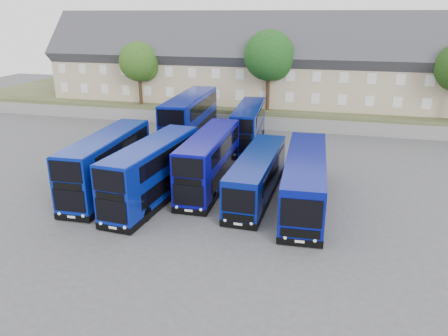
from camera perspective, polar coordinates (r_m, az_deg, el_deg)
The scene contains 13 objects.
ground at distance 30.12m, azimuth -5.95°, elevation -5.81°, with size 120.00×120.00×0.00m, color #4A4A4F.
retaining_wall at distance 51.83m, azimuth 3.16°, elevation 6.04°, with size 70.00×0.40×1.50m, color slate.
earth_bank at distance 61.39m, azimuth 5.02°, elevation 8.36°, with size 80.00×20.00×2.00m, color #434929.
terrace_row at distance 56.64m, azimuth 4.50°, elevation 13.17°, with size 54.00×10.40×11.20m.
dd_front_left at distance 33.84m, azimuth -14.99°, elevation 0.41°, with size 2.90×11.04×4.35m.
dd_front_mid at distance 31.46m, azimuth -9.30°, elevation -0.66°, with size 3.41×11.00×4.30m.
dd_front_right at distance 33.48m, azimuth -1.93°, elevation 0.78°, with size 2.58×10.69×4.23m.
dd_rear_left at distance 45.64m, azimuth -4.44°, elevation 6.30°, with size 3.35×12.47×4.92m.
dd_rear_right at distance 44.44m, azimuth 3.22°, elevation 5.42°, with size 3.08×10.46×4.10m.
coach_east_a at distance 32.22m, azimuth 4.34°, elevation -1.04°, with size 2.72×11.61×3.16m.
coach_east_b at distance 31.22m, azimuth 10.50°, elevation -1.65°, with size 3.28×13.00×3.53m.
tree_west at distance 56.07m, azimuth -10.89°, elevation 13.29°, with size 4.80×4.80×7.65m.
tree_mid at distance 51.82m, azimuth 6.07°, elevation 14.17°, with size 5.76×5.76×9.18m.
Camera 1 is at (9.72, -25.45, 12.86)m, focal length 35.00 mm.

